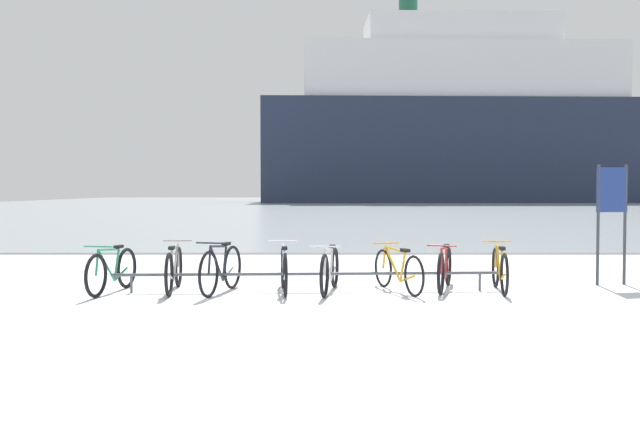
# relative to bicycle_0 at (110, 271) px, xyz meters

# --- Properties ---
(ground) EXTENTS (80.00, 132.00, 0.08)m
(ground) POSITION_rel_bicycle_0_xyz_m (3.88, 50.32, -0.39)
(ground) COLOR silver
(bike_rack) EXTENTS (6.10, 0.35, 0.31)m
(bike_rack) POSITION_rel_bicycle_0_xyz_m (3.05, 0.12, -0.07)
(bike_rack) COLOR #4C5156
(bike_rack) RESTS_ON ground
(bicycle_0) EXTENTS (0.47, 1.67, 0.77)m
(bicycle_0) POSITION_rel_bicycle_0_xyz_m (0.00, 0.00, 0.00)
(bicycle_0) COLOR black
(bicycle_0) RESTS_ON ground
(bicycle_1) EXTENTS (0.46, 1.72, 0.78)m
(bicycle_1) POSITION_rel_bicycle_0_xyz_m (0.94, 0.13, 0.01)
(bicycle_1) COLOR black
(bicycle_1) RESTS_ON ground
(bicycle_2) EXTENTS (0.55, 1.62, 0.82)m
(bicycle_2) POSITION_rel_bicycle_0_xyz_m (1.70, -0.05, 0.02)
(bicycle_2) COLOR black
(bicycle_2) RESTS_ON ground
(bicycle_3) EXTENTS (0.46, 1.64, 0.78)m
(bicycle_3) POSITION_rel_bicycle_0_xyz_m (2.68, 0.05, 0.01)
(bicycle_3) COLOR black
(bicycle_3) RESTS_ON ground
(bicycle_4) EXTENTS (0.47, 1.74, 0.77)m
(bicycle_4) POSITION_rel_bicycle_0_xyz_m (3.39, 0.04, 0.00)
(bicycle_4) COLOR black
(bicycle_4) RESTS_ON ground
(bicycle_5) EXTENTS (0.69, 1.63, 0.74)m
(bicycle_5) POSITION_rel_bicycle_0_xyz_m (4.46, 0.10, -0.01)
(bicycle_5) COLOR black
(bicycle_5) RESTS_ON ground
(bicycle_6) EXTENTS (0.62, 1.66, 0.76)m
(bicycle_6) POSITION_rel_bicycle_0_xyz_m (5.23, 0.31, -0.00)
(bicycle_6) COLOR black
(bicycle_6) RESTS_ON ground
(bicycle_7) EXTENTS (0.46, 1.63, 0.77)m
(bicycle_7) POSITION_rel_bicycle_0_xyz_m (6.07, 0.13, 0.00)
(bicycle_7) COLOR black
(bicycle_7) RESTS_ON ground
(info_sign) EXTENTS (0.55, 0.14, 2.03)m
(info_sign) POSITION_rel_bicycle_0_xyz_m (8.14, 0.88, 1.03)
(info_sign) COLOR #33383D
(info_sign) RESTS_ON ground
(ferry_ship) EXTENTS (50.06, 13.97, 27.32)m
(ferry_ship) POSITION_rel_bicycle_0_xyz_m (20.86, 73.13, 8.82)
(ferry_ship) COLOR #232D47
(ferry_ship) RESTS_ON ground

